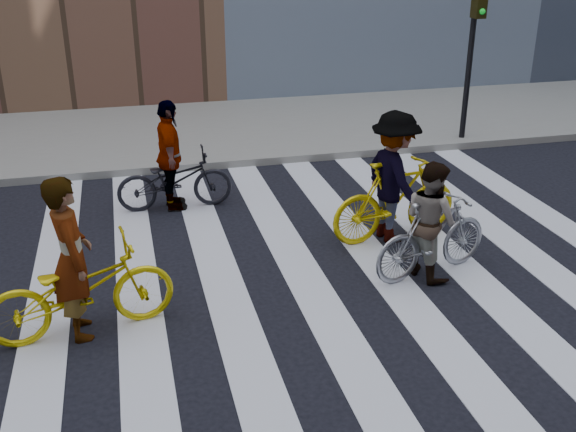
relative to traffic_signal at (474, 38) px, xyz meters
name	(u,v)px	position (x,y,z in m)	size (l,w,h in m)	color
ground	(351,284)	(-4.40, -5.32, -2.28)	(100.00, 100.00, 0.00)	black
sidewalk_far	(245,128)	(-4.40, 2.18, -2.20)	(100.00, 5.00, 0.15)	gray
zebra_crosswalk	(351,283)	(-4.40, -5.32, -2.27)	(8.25, 10.00, 0.01)	silver
traffic_signal	(474,38)	(0.00, 0.00, 0.00)	(0.22, 0.42, 3.33)	black
bike_yellow_left	(81,290)	(-7.78, -5.65, -1.72)	(0.74, 2.12, 1.11)	yellow
bike_silver_mid	(432,237)	(-3.27, -5.30, -1.73)	(0.52, 1.84, 1.10)	#979AA0
bike_yellow_right	(395,200)	(-3.31, -4.10, -1.66)	(0.58, 2.07, 1.24)	#DBBC0C
bike_dark_rear	(175,180)	(-6.39, -2.10, -1.78)	(0.66, 1.89, 0.99)	black
rider_left	(71,258)	(-7.83, -5.65, -1.31)	(0.70, 0.46, 1.93)	slate
rider_mid	(431,220)	(-3.32, -5.30, -1.48)	(0.78, 0.61, 1.61)	slate
rider_right	(394,177)	(-3.36, -4.10, -1.30)	(1.27, 0.73, 1.97)	slate
rider_rear	(170,156)	(-6.44, -2.10, -1.36)	(1.08, 0.45, 1.84)	slate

